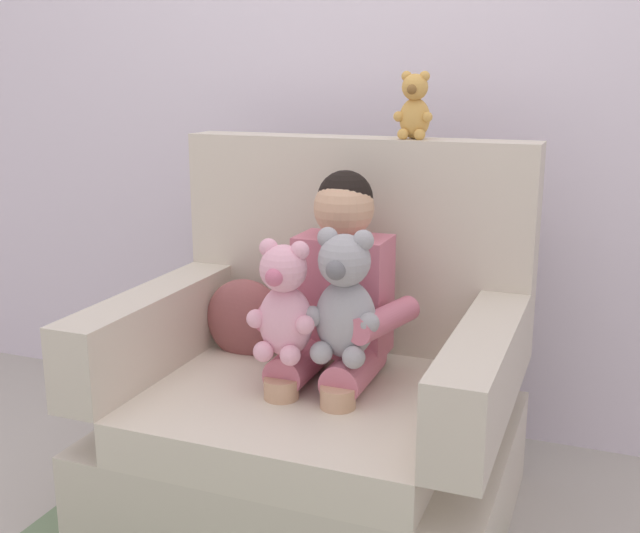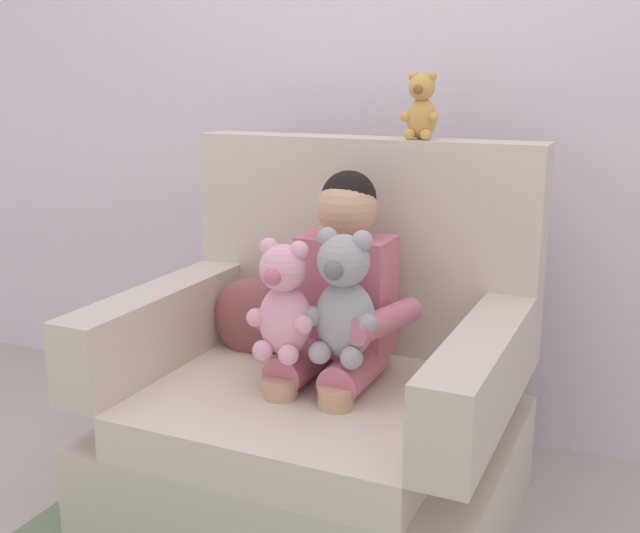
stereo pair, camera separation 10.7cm
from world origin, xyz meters
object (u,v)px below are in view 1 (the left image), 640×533
object	(u,v)px
plush_honey_on_backrest	(415,108)
throw_pillow	(246,320)
armchair	(320,400)
seated_child	(335,305)
plush_pink	(284,304)
plush_grey	(344,300)

from	to	relation	value
plush_honey_on_backrest	throw_pillow	world-z (taller)	plush_honey_on_backrest
armchair	seated_child	world-z (taller)	armchair
seated_child	plush_pink	bearing A→B (deg)	-120.45
throw_pillow	armchair	bearing A→B (deg)	-20.04
plush_pink	plush_honey_on_backrest	size ratio (longest dim) A/B	1.63
armchair	throw_pillow	bearing A→B (deg)	159.96
plush_honey_on_backrest	throw_pillow	xyz separation A→B (m)	(-0.46, -0.20, -0.64)
plush_pink	throw_pillow	xyz separation A→B (m)	(-0.25, 0.27, -0.16)
armchair	plush_pink	size ratio (longest dim) A/B	3.43
plush_pink	throw_pillow	bearing A→B (deg)	115.21
seated_child	armchair	bearing A→B (deg)	-174.57
plush_grey	throw_pillow	xyz separation A→B (m)	(-0.40, 0.22, -0.17)
plush_pink	plush_grey	distance (m)	0.16
armchair	plush_grey	xyz separation A→B (m)	(0.11, -0.12, 0.35)
armchair	seated_child	size ratio (longest dim) A/B	1.32
seated_child	plush_honey_on_backrest	bearing A→B (deg)	59.33
armchair	seated_child	bearing A→B (deg)	11.74
seated_child	throw_pillow	distance (m)	0.36
armchair	seated_child	distance (m)	0.29
seated_child	plush_grey	bearing A→B (deg)	-66.83
armchair	plush_pink	xyz separation A→B (m)	(-0.04, -0.16, 0.33)
seated_child	plush_grey	xyz separation A→B (m)	(0.07, -0.13, 0.06)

